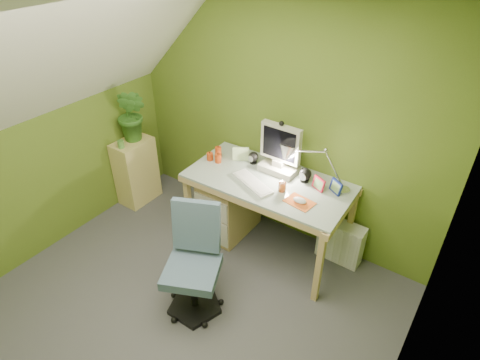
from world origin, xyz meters
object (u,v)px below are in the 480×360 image
Objects in this scene: desk at (267,214)px; desk_lamp at (328,160)px; task_chair at (192,271)px; potted_plant at (132,115)px; side_ledge at (136,171)px; radiator at (341,242)px; monitor at (280,148)px.

desk_lamp is at bearing 19.92° from desk.
potted_plant is at bearing 125.16° from task_chair.
side_ledge is 1.28× the size of potted_plant.
radiator is (0.66, 0.25, -0.19)m from desk.
desk_lamp is 0.94× the size of potted_plant.
task_chair reaches higher than radiator.
monitor is 1.61m from potted_plant.
side_ledge reaches higher than radiator.
desk is 0.98m from task_chair.
desk is 3.56× the size of radiator.
potted_plant reaches higher than monitor.
desk_lamp reaches higher than task_chair.
desk is 2.67× the size of desk_lamp.
desk_lamp reaches higher than side_ledge.
desk_lamp is (0.45, 0.00, 0.04)m from monitor.
desk is 0.73m from radiator.
desk_lamp is 0.74× the size of side_ledge.
desk is at bearing -158.31° from radiator.
radiator is at bearing 10.23° from side_ledge.
monitor reaches higher than radiator.
monitor is at bearing 10.35° from potted_plant.
side_ledge is at bearing -176.22° from desk.
potted_plant is at bearing -169.96° from radiator.
task_chair is at bearing -30.18° from potted_plant.
desk_lamp is at bearing 9.38° from side_ledge.
radiator is at bearing 9.07° from potted_plant.
monitor is 0.64× the size of side_ledge.
task_chair is at bearing -104.92° from desk_lamp.
desk is at bearing 5.66° from side_ledge.
potted_plant reaches higher than desk.
desk is 0.65m from monitor.
desk is 1.61m from side_ledge.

